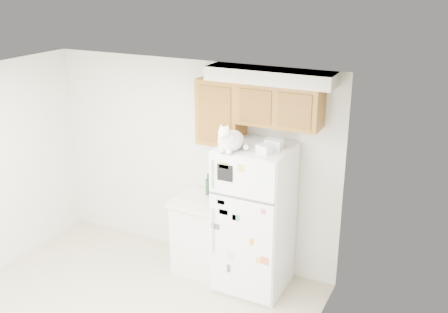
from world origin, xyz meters
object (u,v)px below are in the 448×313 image
Objects in this scene: base_counter at (204,233)px; refrigerator at (254,218)px; cat at (230,140)px; storage_box_front at (264,149)px; bottle_green at (208,184)px; storage_box_back at (274,144)px; bottle_amber at (212,186)px.

refrigerator is at bearing -6.09° from base_counter.
storage_box_front is (0.35, 0.09, -0.08)m from cat.
storage_box_front is at bearing -44.44° from refrigerator.
refrigerator is 0.76m from bottle_green.
refrigerator is at bearing 155.18° from storage_box_front.
storage_box_back is 1.15m from bottle_green.
bottle_amber is (-0.79, 0.34, -0.69)m from storage_box_front.
cat is 3.07× the size of storage_box_front.
cat is 0.98m from bottle_amber.
bottle_green is at bearing 175.75° from storage_box_front.
storage_box_front is at bearing -97.08° from storage_box_back.
cat is at bearing -145.79° from storage_box_front.
storage_box_front is at bearing 14.59° from cat.
bottle_green is at bearing 162.48° from refrigerator.
storage_box_front is (0.85, -0.24, 1.28)m from base_counter.
cat is 1.73× the size of bottle_green.
base_counter is 1.56m from storage_box_back.
storage_box_back is 0.67× the size of bottle_green.
base_counter is 3.35× the size of bottle_amber.
storage_box_back is at bearing 100.99° from storage_box_front.
bottle_green is (-0.51, 0.47, -0.77)m from cat.
refrigerator is at bearing -169.16° from storage_box_back.
bottle_amber is (0.08, -0.04, 0.00)m from bottle_green.
refrigerator reaches higher than bottle_amber.
storage_box_back reaches higher than bottle_green.
cat is (0.50, -0.33, 1.36)m from base_counter.
base_counter is at bearing -175.78° from storage_box_front.
storage_box_back reaches higher than refrigerator.
cat is 1.68× the size of bottle_amber.
storage_box_front is at bearing -15.39° from base_counter.
base_counter is 3.45× the size of bottle_green.
bottle_green is 0.97× the size of bottle_amber.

